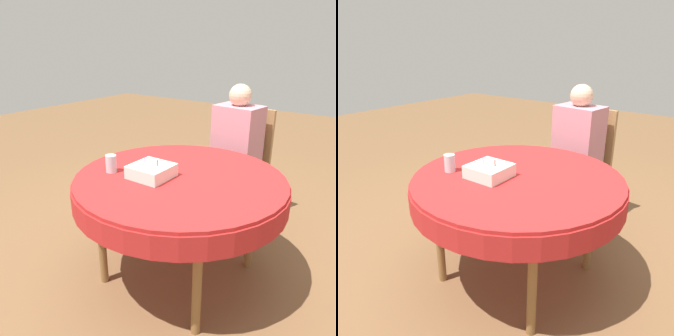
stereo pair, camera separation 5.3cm
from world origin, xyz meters
The scene contains 6 objects.
ground_plane centered at (0.00, 0.00, 0.00)m, with size 12.00×12.00×0.00m, color brown.
dining_table centered at (0.00, 0.00, 0.63)m, with size 1.28×1.28×0.71m.
chair centered at (-0.04, 0.99, 0.50)m, with size 0.51×0.51×0.95m.
person centered at (-0.05, 0.88, 0.69)m, with size 0.38×0.38×1.16m.
birthday_cake centered at (-0.12, -0.12, 0.75)m, with size 0.23×0.23×0.11m.
drinking_glass centered at (-0.38, -0.20, 0.77)m, with size 0.07×0.07×0.11m.
Camera 1 is at (1.01, -1.51, 1.46)m, focal length 35.00 mm.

